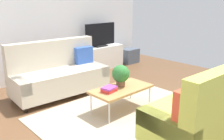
{
  "coord_description": "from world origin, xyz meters",
  "views": [
    {
      "loc": [
        -2.74,
        -2.66,
        1.9
      ],
      "look_at": [
        0.18,
        0.49,
        0.65
      ],
      "focal_mm": 39.01,
      "sensor_mm": 36.0,
      "label": 1
    }
  ],
  "objects_px": {
    "tv": "(100,35)",
    "vase_0": "(82,46)",
    "couch_green": "(207,108)",
    "tv_console": "(100,58)",
    "couch_beige": "(59,74)",
    "potted_plant": "(121,74)",
    "bottle_0": "(89,45)",
    "table_book_0": "(109,91)",
    "coffee_table": "(121,89)",
    "storage_trunk": "(129,56)"
  },
  "relations": [
    {
      "from": "tv_console",
      "to": "potted_plant",
      "type": "height_order",
      "value": "potted_plant"
    },
    {
      "from": "couch_beige",
      "to": "tv",
      "type": "bearing_deg",
      "value": -151.17
    },
    {
      "from": "tv_console",
      "to": "couch_green",
      "type": "bearing_deg",
      "value": -107.77
    },
    {
      "from": "bottle_0",
      "to": "tv_console",
      "type": "bearing_deg",
      "value": 5.33
    },
    {
      "from": "storage_trunk",
      "to": "potted_plant",
      "type": "bearing_deg",
      "value": -139.67
    },
    {
      "from": "couch_green",
      "to": "tv_console",
      "type": "height_order",
      "value": "couch_green"
    },
    {
      "from": "table_book_0",
      "to": "couch_green",
      "type": "bearing_deg",
      "value": -68.72
    },
    {
      "from": "coffee_table",
      "to": "storage_trunk",
      "type": "distance_m",
      "value": 3.41
    },
    {
      "from": "bottle_0",
      "to": "coffee_table",
      "type": "bearing_deg",
      "value": -114.79
    },
    {
      "from": "tv_console",
      "to": "storage_trunk",
      "type": "distance_m",
      "value": 1.11
    },
    {
      "from": "coffee_table",
      "to": "table_book_0",
      "type": "distance_m",
      "value": 0.28
    },
    {
      "from": "coffee_table",
      "to": "vase_0",
      "type": "height_order",
      "value": "vase_0"
    },
    {
      "from": "coffee_table",
      "to": "bottle_0",
      "type": "bearing_deg",
      "value": 65.21
    },
    {
      "from": "vase_0",
      "to": "storage_trunk",
      "type": "bearing_deg",
      "value": -5.1
    },
    {
      "from": "tv",
      "to": "potted_plant",
      "type": "xyz_separation_m",
      "value": [
        -1.43,
        -2.23,
        -0.32
      ]
    },
    {
      "from": "tv_console",
      "to": "tv",
      "type": "xyz_separation_m",
      "value": [
        -0.0,
        -0.02,
        0.63
      ]
    },
    {
      "from": "couch_green",
      "to": "bottle_0",
      "type": "xyz_separation_m",
      "value": [
        0.77,
        3.7,
        0.3
      ]
    },
    {
      "from": "table_book_0",
      "to": "vase_0",
      "type": "relative_size",
      "value": 1.59
    },
    {
      "from": "tv",
      "to": "bottle_0",
      "type": "height_order",
      "value": "tv"
    },
    {
      "from": "table_book_0",
      "to": "vase_0",
      "type": "bearing_deg",
      "value": 63.43
    },
    {
      "from": "couch_green",
      "to": "tv_console",
      "type": "distance_m",
      "value": 3.93
    },
    {
      "from": "couch_green",
      "to": "tv_console",
      "type": "bearing_deg",
      "value": 74.68
    },
    {
      "from": "coffee_table",
      "to": "table_book_0",
      "type": "bearing_deg",
      "value": 176.74
    },
    {
      "from": "tv",
      "to": "couch_beige",
      "type": "bearing_deg",
      "value": -154.65
    },
    {
      "from": "coffee_table",
      "to": "tv_console",
      "type": "bearing_deg",
      "value": 57.44
    },
    {
      "from": "storage_trunk",
      "to": "table_book_0",
      "type": "xyz_separation_m",
      "value": [
        -2.86,
        -2.21,
        0.21
      ]
    },
    {
      "from": "coffee_table",
      "to": "storage_trunk",
      "type": "height_order",
      "value": "storage_trunk"
    },
    {
      "from": "table_book_0",
      "to": "couch_beige",
      "type": "bearing_deg",
      "value": 94.36
    },
    {
      "from": "couch_green",
      "to": "vase_0",
      "type": "height_order",
      "value": "couch_green"
    },
    {
      "from": "bottle_0",
      "to": "couch_beige",
      "type": "bearing_deg",
      "value": -148.98
    },
    {
      "from": "table_book_0",
      "to": "bottle_0",
      "type": "height_order",
      "value": "bottle_0"
    },
    {
      "from": "couch_beige",
      "to": "storage_trunk",
      "type": "xyz_separation_m",
      "value": [
        2.97,
        0.8,
        -0.22
      ]
    },
    {
      "from": "tv_console",
      "to": "couch_beige",
      "type": "bearing_deg",
      "value": -154.15
    },
    {
      "from": "table_book_0",
      "to": "bottle_0",
      "type": "relative_size",
      "value": 1.19
    },
    {
      "from": "storage_trunk",
      "to": "bottle_0",
      "type": "bearing_deg",
      "value": 177.75
    },
    {
      "from": "tv",
      "to": "potted_plant",
      "type": "distance_m",
      "value": 2.66
    },
    {
      "from": "coffee_table",
      "to": "storage_trunk",
      "type": "relative_size",
      "value": 2.12
    },
    {
      "from": "couch_beige",
      "to": "potted_plant",
      "type": "distance_m",
      "value": 1.42
    },
    {
      "from": "couch_beige",
      "to": "tv_console",
      "type": "height_order",
      "value": "couch_beige"
    },
    {
      "from": "tv",
      "to": "vase_0",
      "type": "height_order",
      "value": "tv"
    },
    {
      "from": "couch_green",
      "to": "tv_console",
      "type": "xyz_separation_m",
      "value": [
        1.2,
        3.74,
        -0.12
      ]
    },
    {
      "from": "couch_beige",
      "to": "tv",
      "type": "relative_size",
      "value": 1.95
    },
    {
      "from": "potted_plant",
      "to": "bottle_0",
      "type": "height_order",
      "value": "bottle_0"
    },
    {
      "from": "tv",
      "to": "bottle_0",
      "type": "bearing_deg",
      "value": -177.33
    },
    {
      "from": "tv",
      "to": "vase_0",
      "type": "distance_m",
      "value": 0.63
    },
    {
      "from": "couch_green",
      "to": "vase_0",
      "type": "distance_m",
      "value": 3.85
    },
    {
      "from": "vase_0",
      "to": "tv",
      "type": "bearing_deg",
      "value": -6.88
    },
    {
      "from": "storage_trunk",
      "to": "couch_green",
      "type": "bearing_deg",
      "value": -122.27
    },
    {
      "from": "tv_console",
      "to": "tv",
      "type": "relative_size",
      "value": 1.4
    },
    {
      "from": "potted_plant",
      "to": "tv_console",
      "type": "bearing_deg",
      "value": 57.56
    }
  ]
}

